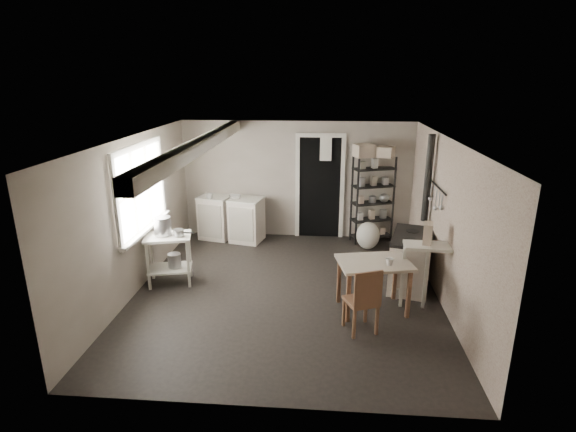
# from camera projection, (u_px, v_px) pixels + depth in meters

# --- Properties ---
(floor) EXTENTS (5.00, 5.00, 0.00)m
(floor) POSITION_uv_depth(u_px,v_px,m) (286.00, 291.00, 6.81)
(floor) COLOR black
(floor) RESTS_ON ground
(ceiling) EXTENTS (5.00, 5.00, 0.00)m
(ceiling) POSITION_uv_depth(u_px,v_px,m) (286.00, 139.00, 6.12)
(ceiling) COLOR silver
(ceiling) RESTS_ON wall_back
(wall_back) EXTENTS (4.50, 0.02, 2.30)m
(wall_back) POSITION_uv_depth(u_px,v_px,m) (297.00, 180.00, 8.84)
(wall_back) COLOR #A3988B
(wall_back) RESTS_ON ground
(wall_front) EXTENTS (4.50, 0.02, 2.30)m
(wall_front) POSITION_uv_depth(u_px,v_px,m) (263.00, 303.00, 4.09)
(wall_front) COLOR #A3988B
(wall_front) RESTS_ON ground
(wall_left) EXTENTS (0.02, 5.00, 2.30)m
(wall_left) POSITION_uv_depth(u_px,v_px,m) (135.00, 215.00, 6.64)
(wall_left) COLOR #A3988B
(wall_left) RESTS_ON ground
(wall_right) EXTENTS (0.02, 5.00, 2.30)m
(wall_right) POSITION_uv_depth(u_px,v_px,m) (446.00, 223.00, 6.29)
(wall_right) COLOR #A3988B
(wall_right) RESTS_ON ground
(window) EXTENTS (0.12, 1.76, 1.28)m
(window) POSITION_uv_depth(u_px,v_px,m) (140.00, 189.00, 6.72)
(window) COLOR silver
(window) RESTS_ON wall_left
(doorway) EXTENTS (0.96, 0.10, 2.08)m
(doorway) POSITION_uv_depth(u_px,v_px,m) (320.00, 188.00, 8.82)
(doorway) COLOR silver
(doorway) RESTS_ON ground
(ceiling_beam) EXTENTS (0.18, 5.00, 0.18)m
(ceiling_beam) POSITION_uv_depth(u_px,v_px,m) (200.00, 145.00, 6.24)
(ceiling_beam) COLOR silver
(ceiling_beam) RESTS_ON ceiling
(wallpaper_panel) EXTENTS (0.01, 5.00, 2.30)m
(wallpaper_panel) POSITION_uv_depth(u_px,v_px,m) (445.00, 223.00, 6.29)
(wallpaper_panel) COLOR #BCAA98
(wallpaper_panel) RESTS_ON wall_right
(utensil_rail) EXTENTS (0.06, 1.20, 0.44)m
(utensil_rail) POSITION_uv_depth(u_px,v_px,m) (435.00, 185.00, 6.75)
(utensil_rail) COLOR #A6A6A8
(utensil_rail) RESTS_ON wall_right
(prep_table) EXTENTS (0.79, 0.64, 0.79)m
(prep_table) POSITION_uv_depth(u_px,v_px,m) (169.00, 259.00, 6.97)
(prep_table) COLOR silver
(prep_table) RESTS_ON ground
(stockpot) EXTENTS (0.31, 0.31, 0.28)m
(stockpot) POSITION_uv_depth(u_px,v_px,m) (163.00, 226.00, 6.82)
(stockpot) COLOR #A6A6A8
(stockpot) RESTS_ON prep_table
(saucepan) EXTENTS (0.18, 0.18, 0.09)m
(saucepan) POSITION_uv_depth(u_px,v_px,m) (179.00, 232.00, 6.80)
(saucepan) COLOR #A6A6A8
(saucepan) RESTS_ON prep_table
(bucket) EXTENTS (0.25, 0.25, 0.22)m
(bucket) POSITION_uv_depth(u_px,v_px,m) (174.00, 260.00, 6.96)
(bucket) COLOR #A6A6A8
(bucket) RESTS_ON prep_table
(base_cabinets) EXTENTS (1.40, 0.84, 0.86)m
(base_cabinets) POSITION_uv_depth(u_px,v_px,m) (231.00, 217.00, 8.84)
(base_cabinets) COLOR silver
(base_cabinets) RESTS_ON ground
(mixing_bowl) EXTENTS (0.39, 0.39, 0.08)m
(mixing_bowl) POSITION_uv_depth(u_px,v_px,m) (235.00, 193.00, 8.61)
(mixing_bowl) COLOR silver
(mixing_bowl) RESTS_ON base_cabinets
(counter_cup) EXTENTS (0.16, 0.16, 0.10)m
(counter_cup) POSITION_uv_depth(u_px,v_px,m) (209.00, 193.00, 8.57)
(counter_cup) COLOR silver
(counter_cup) RESTS_ON base_cabinets
(shelf_rack) EXTENTS (0.85, 0.56, 1.67)m
(shelf_rack) POSITION_uv_depth(u_px,v_px,m) (373.00, 194.00, 8.60)
(shelf_rack) COLOR black
(shelf_rack) RESTS_ON ground
(shelf_jar) EXTENTS (0.09, 0.09, 0.19)m
(shelf_jar) POSITION_uv_depth(u_px,v_px,m) (360.00, 172.00, 8.55)
(shelf_jar) COLOR silver
(shelf_jar) RESTS_ON shelf_rack
(storage_box_a) EXTENTS (0.42, 0.40, 0.23)m
(storage_box_a) POSITION_uv_depth(u_px,v_px,m) (365.00, 139.00, 8.26)
(storage_box_a) COLOR beige
(storage_box_a) RESTS_ON shelf_rack
(storage_box_b) EXTENTS (0.39, 0.38, 0.19)m
(storage_box_b) POSITION_uv_depth(u_px,v_px,m) (386.00, 140.00, 8.25)
(storage_box_b) COLOR beige
(storage_box_b) RESTS_ON shelf_rack
(stove) EXTENTS (0.82, 1.16, 0.82)m
(stove) POSITION_uv_depth(u_px,v_px,m) (411.00, 259.00, 6.88)
(stove) COLOR silver
(stove) RESTS_ON ground
(stovepipe) EXTENTS (0.13, 0.13, 1.32)m
(stovepipe) POSITION_uv_depth(u_px,v_px,m) (428.00, 179.00, 6.98)
(stovepipe) COLOR black
(stovepipe) RESTS_ON stove
(side_ledge) EXTENTS (0.64, 0.37, 0.95)m
(side_ledge) POSITION_uv_depth(u_px,v_px,m) (424.00, 280.00, 6.20)
(side_ledge) COLOR silver
(side_ledge) RESTS_ON ground
(oats_box) EXTENTS (0.16, 0.21, 0.29)m
(oats_box) POSITION_uv_depth(u_px,v_px,m) (427.00, 239.00, 6.06)
(oats_box) COLOR beige
(oats_box) RESTS_ON side_ledge
(work_table) EXTENTS (1.07, 0.85, 0.73)m
(work_table) POSITION_uv_depth(u_px,v_px,m) (373.00, 285.00, 6.16)
(work_table) COLOR beige
(work_table) RESTS_ON ground
(table_cup) EXTENTS (0.13, 0.13, 0.09)m
(table_cup) POSITION_uv_depth(u_px,v_px,m) (390.00, 260.00, 5.91)
(table_cup) COLOR silver
(table_cup) RESTS_ON work_table
(chair) EXTENTS (0.48, 0.49, 0.89)m
(chair) POSITION_uv_depth(u_px,v_px,m) (361.00, 296.00, 5.63)
(chair) COLOR brown
(chair) RESTS_ON ground
(flour_sack) EXTENTS (0.49, 0.44, 0.52)m
(flour_sack) POSITION_uv_depth(u_px,v_px,m) (368.00, 237.00, 8.40)
(flour_sack) COLOR silver
(flour_sack) RESTS_ON ground
(floor_crock) EXTENTS (0.17, 0.17, 0.16)m
(floor_crock) POSITION_uv_depth(u_px,v_px,m) (396.00, 293.00, 6.59)
(floor_crock) COLOR silver
(floor_crock) RESTS_ON ground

